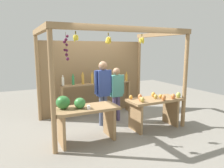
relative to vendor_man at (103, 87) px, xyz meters
The scene contains 7 objects.
ground_plane 1.05m from the vendor_man, 19.32° to the left, with size 12.00×12.00×0.00m, color gray.
market_stall 0.74m from the vendor_man, 72.98° to the left, with size 3.44×2.25×2.50m.
fruit_counter_left 1.16m from the vendor_man, 138.75° to the right, with size 1.39×0.64×1.05m.
fruit_counter_right 1.40m from the vendor_man, 34.20° to the right, with size 1.39×0.66×0.91m.
bottle_shelf_unit 0.91m from the vendor_man, 78.43° to the left, with size 2.21×0.22×1.35m.
vendor_man is the anchor object (origin of this frame).
vendor_woman 0.52m from the vendor_man, 18.49° to the left, with size 0.48×0.20×1.51m.
Camera 1 is at (-2.35, -5.02, 2.04)m, focal length 33.74 mm.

